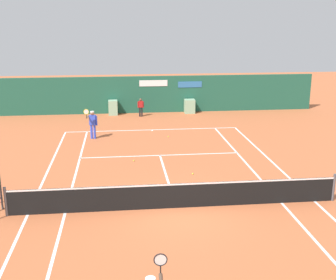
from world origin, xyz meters
TOP-DOWN VIEW (x-y plane):
  - ground_plane at (-0.00, 0.58)m, footprint 80.00×80.00m
  - tennis_net at (0.00, 0.00)m, footprint 12.10×0.10m
  - sponsor_back_wall at (0.03, 16.97)m, footprint 25.00×1.02m
  - player_on_baseline at (-3.54, 10.01)m, footprint 0.71×0.67m
  - ball_kid_centre_post at (-0.49, 15.66)m, footprint 0.43×0.18m
  - tennis_ball_near_service_line at (1.19, 3.44)m, footprint 0.07×0.07m
  - tennis_ball_mid_court at (-1.35, 5.61)m, footprint 0.07×0.07m
  - tennis_ball_by_sideline at (0.82, 9.87)m, footprint 0.07×0.07m

SIDE VIEW (x-z plane):
  - ground_plane at x=0.00m, z-range 0.00..0.01m
  - tennis_ball_near_service_line at x=1.19m, z-range 0.00..0.07m
  - tennis_ball_mid_court at x=-1.35m, z-range 0.00..0.07m
  - tennis_ball_by_sideline at x=0.82m, z-range 0.00..0.07m
  - tennis_net at x=0.00m, z-range -0.02..1.05m
  - ball_kid_centre_post at x=-0.49m, z-range 0.10..1.39m
  - player_on_baseline at x=-3.54m, z-range 0.06..1.90m
  - sponsor_back_wall at x=0.03m, z-range -0.05..2.63m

